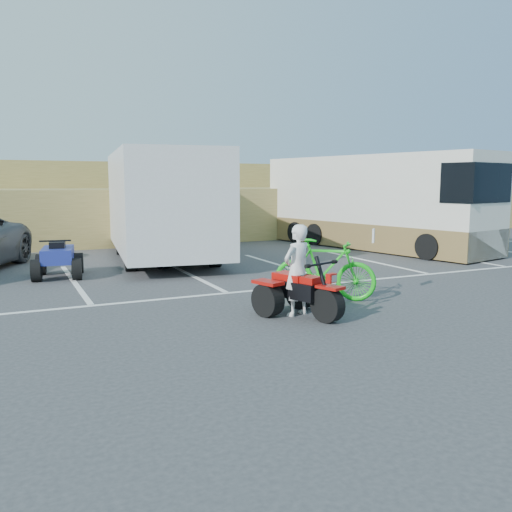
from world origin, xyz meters
name	(u,v)px	position (x,y,z in m)	size (l,w,h in m)	color
ground	(282,320)	(0.00, 0.00, 0.00)	(100.00, 100.00, 0.00)	#353537
parking_stripes	(235,277)	(0.87, 4.07, 0.00)	(28.00, 5.16, 0.01)	white
grass_embankment	(109,202)	(0.00, 15.48, 1.42)	(40.00, 8.50, 3.10)	olive
red_trike_atv	(303,316)	(0.43, 0.06, 0.00)	(1.13, 1.51, 0.98)	#A60F09
rider	(297,270)	(0.38, 0.21, 0.78)	(0.57, 0.37, 1.56)	white
green_dirt_bike	(325,269)	(1.47, 1.05, 0.59)	(0.56, 1.97, 1.18)	#14BF19
cargo_trailer	(163,202)	(0.11, 7.56, 1.67)	(3.45, 6.91, 3.09)	silver
rv_motorhome	(373,209)	(7.46, 7.48, 1.34)	(3.97, 8.85, 3.09)	silver
quad_atv_blue	(59,277)	(-2.95, 5.87, 0.00)	(1.10, 1.47, 0.96)	navy
quad_atv_green	(166,265)	(-0.09, 6.66, 0.00)	(1.11, 1.49, 0.98)	#195C15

